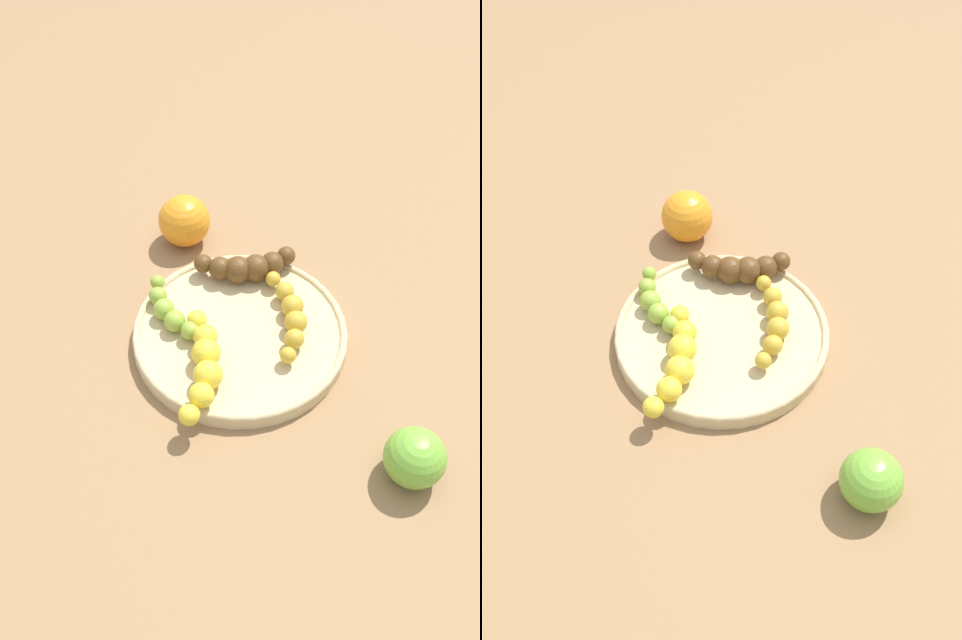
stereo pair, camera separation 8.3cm
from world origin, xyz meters
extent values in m
plane|color=#936D47|center=(0.00, 0.00, 0.00)|extent=(2.40, 2.40, 0.00)
cylinder|color=#D1B784|center=(0.00, 0.00, 0.01)|extent=(0.28, 0.28, 0.02)
torus|color=#D1B784|center=(0.00, 0.00, 0.02)|extent=(0.28, 0.28, 0.01)
sphere|color=yellow|center=(0.04, -0.15, 0.04)|extent=(0.03, 0.03, 0.03)
sphere|color=yellow|center=(0.04, -0.12, 0.04)|extent=(0.03, 0.03, 0.03)
sphere|color=yellow|center=(0.02, -0.09, 0.04)|extent=(0.04, 0.04, 0.04)
sphere|color=yellow|center=(0.00, -0.07, 0.04)|extent=(0.04, 0.04, 0.04)
sphere|color=yellow|center=(-0.02, -0.05, 0.04)|extent=(0.03, 0.03, 0.03)
sphere|color=yellow|center=(-0.04, -0.03, 0.04)|extent=(0.03, 0.03, 0.03)
sphere|color=gold|center=(0.08, -0.01, 0.03)|extent=(0.02, 0.02, 0.02)
sphere|color=gold|center=(0.07, 0.02, 0.03)|extent=(0.03, 0.03, 0.03)
sphere|color=gold|center=(0.06, 0.04, 0.03)|extent=(0.03, 0.03, 0.03)
sphere|color=gold|center=(0.04, 0.06, 0.03)|extent=(0.03, 0.03, 0.03)
sphere|color=gold|center=(0.01, 0.08, 0.03)|extent=(0.03, 0.03, 0.03)
sphere|color=gold|center=(-0.01, 0.09, 0.03)|extent=(0.02, 0.02, 0.02)
sphere|color=#593819|center=(-0.10, 0.05, 0.04)|extent=(0.03, 0.03, 0.03)
sphere|color=#593819|center=(-0.08, 0.06, 0.04)|extent=(0.03, 0.03, 0.03)
sphere|color=#593819|center=(-0.06, 0.07, 0.04)|extent=(0.04, 0.04, 0.04)
sphere|color=#593819|center=(-0.04, 0.09, 0.04)|extent=(0.04, 0.04, 0.04)
sphere|color=#593819|center=(-0.03, 0.11, 0.04)|extent=(0.03, 0.03, 0.03)
sphere|color=#593819|center=(-0.02, 0.13, 0.04)|extent=(0.03, 0.03, 0.03)
sphere|color=#8CAD38|center=(-0.13, -0.01, 0.03)|extent=(0.02, 0.02, 0.02)
sphere|color=#8CAD38|center=(-0.11, -0.03, 0.03)|extent=(0.02, 0.02, 0.02)
sphere|color=#8CAD38|center=(-0.09, -0.04, 0.03)|extent=(0.03, 0.03, 0.03)
sphere|color=#8CAD38|center=(-0.07, -0.05, 0.03)|extent=(0.03, 0.03, 0.03)
sphere|color=#8CAD38|center=(-0.04, -0.05, 0.03)|extent=(0.02, 0.02, 0.02)
sphere|color=#8CAD38|center=(-0.02, -0.04, 0.03)|extent=(0.02, 0.02, 0.02)
sphere|color=orange|center=(-0.18, 0.10, 0.04)|extent=(0.08, 0.08, 0.08)
sphere|color=#72B238|center=(0.27, -0.04, 0.03)|extent=(0.07, 0.07, 0.07)
camera|label=1|loc=(0.34, -0.43, 0.67)|focal=36.98mm
camera|label=2|loc=(0.40, -0.37, 0.67)|focal=36.98mm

